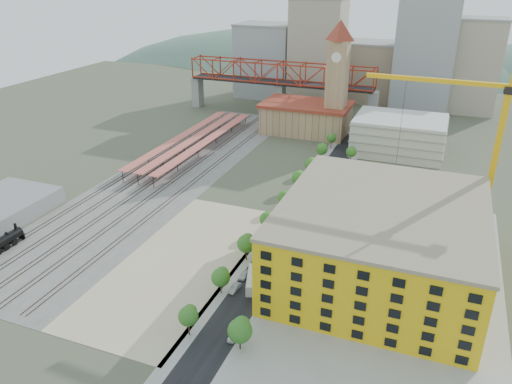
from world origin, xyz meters
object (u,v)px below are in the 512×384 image
at_px(site_trailer_c, 272,252).
at_px(construction_building, 381,241).
at_px(site_trailer_d, 287,231).
at_px(clock_tower, 338,69).
at_px(site_trailer_a, 253,280).
at_px(tower_crane, 486,132).
at_px(car_0, 244,275).
at_px(site_trailer_b, 272,252).

bearing_deg(site_trailer_c, construction_building, -11.67).
bearing_deg(site_trailer_d, site_trailer_c, -97.69).
bearing_deg(clock_tower, site_trailer_a, -86.00).
xyz_separation_m(tower_crane, site_trailer_c, (-45.59, -27.65, -28.64)).
bearing_deg(tower_crane, site_trailer_a, -138.18).
bearing_deg(tower_crane, clock_tower, 126.06).
relative_size(site_trailer_a, car_0, 2.34).
bearing_deg(site_trailer_c, tower_crane, 16.82).
height_order(site_trailer_a, site_trailer_c, site_trailer_a).
xyz_separation_m(clock_tower, site_trailer_b, (8.00, -101.04, -27.45)).
xyz_separation_m(construction_building, site_trailer_d, (-26.00, 10.74, -8.08)).
bearing_deg(car_0, clock_tower, 97.00).
height_order(construction_building, site_trailer_c, construction_building).
bearing_deg(tower_crane, site_trailer_c, -148.76).
distance_m(construction_building, site_trailer_a, 30.80).
relative_size(construction_building, site_trailer_a, 5.15).
xyz_separation_m(site_trailer_a, site_trailer_d, (0.00, 25.14, -0.01)).
distance_m(site_trailer_a, site_trailer_d, 25.14).
relative_size(site_trailer_a, site_trailer_b, 1.08).
height_order(site_trailer_b, site_trailer_d, site_trailer_d).
height_order(tower_crane, car_0, tower_crane).
bearing_deg(clock_tower, construction_building, -71.22).
bearing_deg(site_trailer_b, clock_tower, 78.97).
distance_m(tower_crane, site_trailer_b, 60.48).
bearing_deg(site_trailer_c, clock_tower, 80.10).
relative_size(site_trailer_b, site_trailer_c, 0.93).
distance_m(tower_crane, site_trailer_c, 60.53).
relative_size(construction_building, car_0, 12.03).
bearing_deg(site_trailer_b, construction_building, -13.25).
height_order(site_trailer_d, car_0, site_trailer_d).
xyz_separation_m(construction_building, site_trailer_b, (-26.00, -1.05, -8.16)).
bearing_deg(car_0, construction_building, 27.57).
bearing_deg(site_trailer_d, car_0, -105.09).
relative_size(site_trailer_c, car_0, 2.33).
height_order(construction_building, car_0, construction_building).
relative_size(site_trailer_a, site_trailer_d, 1.01).
xyz_separation_m(clock_tower, site_trailer_a, (8.00, -114.39, -27.35)).
xyz_separation_m(clock_tower, tower_crane, (53.59, -73.60, 1.29)).
bearing_deg(site_trailer_b, tower_crane, 15.49).
xyz_separation_m(clock_tower, construction_building, (34.00, -99.99, -19.29)).
bearing_deg(site_trailer_a, car_0, 128.75).
height_order(clock_tower, site_trailer_b, clock_tower).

